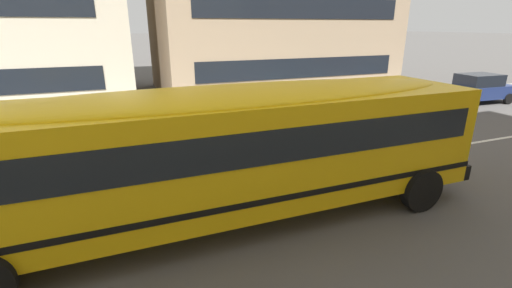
{
  "coord_description": "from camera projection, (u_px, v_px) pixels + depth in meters",
  "views": [
    {
      "loc": [
        -0.73,
        -8.8,
        4.24
      ],
      "look_at": [
        2.39,
        -0.93,
        1.39
      ],
      "focal_mm": 24.83,
      "sensor_mm": 36.0,
      "label": 1
    }
  ],
  "objects": [
    {
      "name": "parked_car_teal_by_lamppost",
      "position": [
        375.0,
        98.0,
        17.32
      ],
      "size": [
        3.93,
        1.94,
        1.64
      ],
      "rotation": [
        0.0,
        0.0,
        0.02
      ],
      "color": "#195B66",
      "rests_on": "ground_plane"
    },
    {
      "name": "lane_centreline",
      "position": [
        159.0,
        194.0,
        9.36
      ],
      "size": [
        110.0,
        0.16,
        0.01
      ],
      "primitive_type": "cube",
      "color": "silver",
      "rests_on": "ground_plane"
    },
    {
      "name": "school_bus",
      "position": [
        216.0,
        146.0,
        7.54
      ],
      "size": [
        13.51,
        3.19,
        3.02
      ],
      "rotation": [
        0.0,
        0.0,
        3.14
      ],
      "color": "yellow",
      "rests_on": "ground_plane"
    },
    {
      "name": "ground_plane",
      "position": [
        159.0,
        194.0,
        9.36
      ],
      "size": [
        400.0,
        400.0,
        0.0
      ],
      "primitive_type": "plane",
      "color": "#54514F"
    },
    {
      "name": "parked_car_dark_blue_under_tree",
      "position": [
        479.0,
        88.0,
        20.1
      ],
      "size": [
        3.98,
        2.03,
        1.64
      ],
      "rotation": [
        0.0,
        0.0,
        -0.05
      ],
      "color": "navy",
      "rests_on": "ground_plane"
    },
    {
      "name": "sidewalk_far",
      "position": [
        138.0,
        122.0,
        16.23
      ],
      "size": [
        120.0,
        3.0,
        0.01
      ],
      "primitive_type": "cube",
      "color": "gray",
      "rests_on": "ground_plane"
    }
  ]
}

